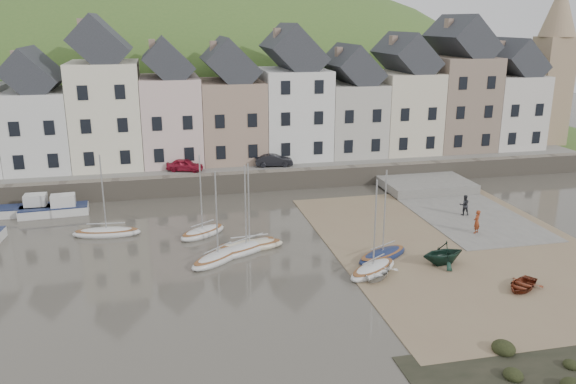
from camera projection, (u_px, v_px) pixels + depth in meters
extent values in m
plane|color=#403D32|center=(308.00, 261.00, 38.29)|extent=(160.00, 160.00, 0.00)
cube|color=#406126|center=(240.00, 149.00, 68.00)|extent=(90.00, 30.00, 1.50)
cube|color=slate|center=(256.00, 165.00, 57.02)|extent=(70.00, 7.00, 0.10)
cube|color=slate|center=(262.00, 181.00, 53.93)|extent=(70.00, 1.20, 1.80)
cube|color=#7C644B|center=(460.00, 247.00, 40.58)|extent=(18.00, 26.00, 0.06)
cube|color=slate|center=(456.00, 208.00, 48.89)|extent=(8.00, 18.00, 0.12)
ellipsoid|color=#406126|center=(190.00, 224.00, 98.50)|extent=(134.40, 84.00, 84.00)
cylinder|color=#382619|center=(261.00, 0.00, 81.17)|extent=(0.50, 0.50, 3.00)
cylinder|color=#382619|center=(345.00, 0.00, 82.74)|extent=(0.50, 0.50, 3.00)
cube|color=silver|center=(41.00, 130.00, 55.04)|extent=(5.80, 8.00, 7.50)
cube|color=gray|center=(15.00, 58.00, 52.84)|extent=(0.60, 0.90, 1.40)
cube|color=beige|center=(107.00, 114.00, 55.97)|extent=(6.40, 8.00, 10.00)
cube|color=gray|center=(81.00, 26.00, 53.29)|extent=(0.60, 0.90, 1.40)
cube|color=beige|center=(171.00, 120.00, 57.45)|extent=(5.60, 8.00, 8.50)
cube|color=gray|center=(152.00, 47.00, 55.14)|extent=(0.60, 0.90, 1.40)
cube|color=gray|center=(231.00, 120.00, 58.77)|extent=(6.20, 8.00, 8.00)
cube|color=gray|center=(213.00, 48.00, 56.41)|extent=(0.60, 0.90, 1.40)
cube|color=silver|center=(293.00, 113.00, 59.97)|extent=(6.60, 8.00, 9.00)
cube|color=gray|center=(277.00, 35.00, 57.39)|extent=(0.60, 0.90, 1.40)
cube|color=#B1ADA2|center=(350.00, 118.00, 61.49)|extent=(5.80, 8.00, 7.50)
cube|color=gray|center=(339.00, 54.00, 59.29)|extent=(0.60, 0.90, 1.40)
cube|color=beige|center=(403.00, 112.00, 62.60)|extent=(6.00, 8.00, 8.50)
cube|color=gray|center=(393.00, 42.00, 60.21)|extent=(0.60, 0.90, 1.40)
cube|color=#826E5D|center=(456.00, 103.00, 63.69)|extent=(6.40, 8.00, 10.00)
cube|color=gray|center=(449.00, 25.00, 61.01)|extent=(0.60, 0.90, 1.40)
cube|color=beige|center=(505.00, 110.00, 65.26)|extent=(5.80, 8.00, 8.00)
cube|color=gray|center=(500.00, 47.00, 62.98)|extent=(0.60, 0.90, 1.40)
cube|color=#997F60|center=(550.00, 91.00, 65.82)|extent=(3.50, 3.50, 12.00)
cone|color=#997F60|center=(560.00, 8.00, 63.25)|extent=(4.00, 4.00, 6.00)
ellipsoid|color=silver|center=(107.00, 233.00, 42.70)|extent=(5.07, 2.00, 0.84)
ellipsoid|color=brown|center=(107.00, 230.00, 42.64)|extent=(4.67, 1.82, 0.20)
cylinder|color=#B2B5B7|center=(103.00, 193.00, 41.82)|extent=(0.10, 0.10, 5.60)
cylinder|color=#B2B5B7|center=(106.00, 223.00, 42.49)|extent=(2.71, 0.36, 0.08)
ellipsoid|color=silver|center=(203.00, 233.00, 42.71)|extent=(4.08, 3.49, 0.84)
ellipsoid|color=brown|center=(203.00, 230.00, 42.65)|extent=(3.74, 3.20, 0.20)
cylinder|color=#B2B5B7|center=(201.00, 193.00, 41.82)|extent=(0.10, 0.10, 5.60)
cylinder|color=#B2B5B7|center=(202.00, 223.00, 42.50)|extent=(1.81, 1.31, 0.08)
ellipsoid|color=beige|center=(250.00, 246.00, 40.22)|extent=(4.93, 1.92, 0.84)
ellipsoid|color=brown|center=(250.00, 243.00, 40.16)|extent=(4.54, 1.75, 0.20)
cylinder|color=#B2B5B7|center=(249.00, 204.00, 39.33)|extent=(0.10, 0.10, 5.60)
cylinder|color=#B2B5B7|center=(249.00, 236.00, 40.01)|extent=(2.65, 0.32, 0.08)
ellipsoid|color=silver|center=(218.00, 258.00, 38.18)|extent=(4.54, 4.21, 0.84)
ellipsoid|color=brown|center=(218.00, 255.00, 38.12)|extent=(4.16, 3.86, 0.20)
cylinder|color=#B2B5B7|center=(217.00, 214.00, 37.30)|extent=(0.10, 0.10, 5.60)
cylinder|color=#B2B5B7|center=(218.00, 248.00, 37.97)|extent=(2.01, 1.75, 0.08)
ellipsoid|color=silver|center=(246.00, 249.00, 39.79)|extent=(5.34, 4.03, 0.84)
ellipsoid|color=brown|center=(246.00, 246.00, 39.72)|extent=(4.91, 3.69, 0.20)
cylinder|color=#B2B5B7|center=(245.00, 206.00, 38.90)|extent=(0.10, 0.10, 5.60)
cylinder|color=#B2B5B7|center=(246.00, 238.00, 39.57)|extent=(2.56, 1.58, 0.08)
ellipsoid|color=#162145|center=(382.00, 256.00, 38.58)|extent=(4.54, 3.38, 0.84)
ellipsoid|color=brown|center=(383.00, 253.00, 38.52)|extent=(4.17, 3.09, 0.20)
cylinder|color=#B2B5B7|center=(385.00, 212.00, 37.69)|extent=(0.10, 0.10, 5.60)
cylinder|color=#B2B5B7|center=(383.00, 245.00, 38.36)|extent=(2.15, 1.20, 0.08)
ellipsoid|color=silver|center=(373.00, 270.00, 36.35)|extent=(4.35, 3.65, 0.84)
ellipsoid|color=brown|center=(373.00, 267.00, 36.29)|extent=(3.99, 3.34, 0.20)
cylinder|color=#B2B5B7|center=(375.00, 224.00, 35.47)|extent=(0.10, 0.10, 5.60)
cylinder|color=#B2B5B7|center=(374.00, 259.00, 36.14)|extent=(1.97, 1.39, 0.08)
cube|color=silver|center=(54.00, 211.00, 47.13)|extent=(5.47, 2.09, 0.70)
cube|color=#162145|center=(53.00, 207.00, 47.03)|extent=(5.37, 2.13, 0.08)
cube|color=silver|center=(63.00, 201.00, 47.00)|extent=(1.96, 1.34, 1.00)
cube|color=silver|center=(27.00, 211.00, 47.19)|extent=(4.86, 1.75, 0.70)
cube|color=#162145|center=(27.00, 206.00, 47.08)|extent=(4.76, 1.80, 0.08)
cube|color=silver|center=(36.00, 200.00, 47.11)|extent=(1.71, 1.22, 1.00)
imported|color=silver|center=(376.00, 271.00, 35.79)|extent=(3.80, 4.00, 0.67)
imported|color=#142E23|center=(443.00, 253.00, 37.41)|extent=(3.29, 2.95, 1.56)
imported|color=maroon|center=(522.00, 285.00, 34.05)|extent=(3.24, 3.04, 0.55)
imported|color=maroon|center=(477.00, 222.00, 42.69)|extent=(0.77, 0.71, 1.77)
imported|color=black|center=(464.00, 205.00, 46.67)|extent=(0.92, 0.77, 1.68)
imported|color=maroon|center=(185.00, 165.00, 54.45)|extent=(3.67, 2.45, 1.16)
imported|color=black|center=(274.00, 160.00, 56.24)|extent=(3.74, 1.64, 1.19)
cube|color=black|center=(564.00, 375.00, 25.93)|extent=(14.00, 6.00, 0.05)
ellipsoid|color=black|center=(513.00, 375.00, 25.67)|extent=(0.87, 0.96, 0.57)
ellipsoid|color=black|center=(504.00, 348.00, 27.68)|extent=(1.09, 1.20, 0.71)
ellipsoid|color=black|center=(571.00, 365.00, 26.48)|extent=(0.69, 0.76, 0.45)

